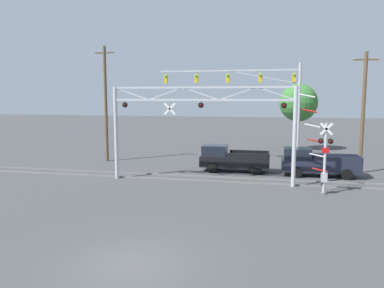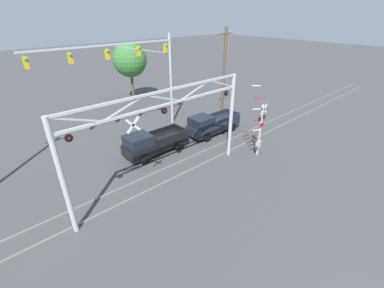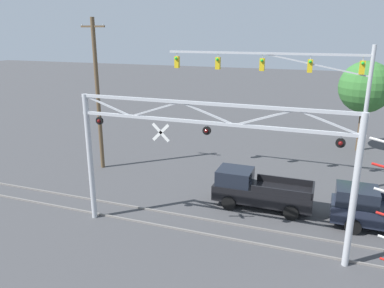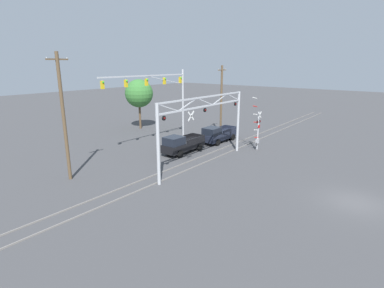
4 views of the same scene
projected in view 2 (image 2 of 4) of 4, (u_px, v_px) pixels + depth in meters
The scene contains 9 objects.
rail_track_near at pixel (166, 182), 17.93m from camera, with size 80.00×0.08×0.10m, color gray.
rail_track_far at pixel (154, 173), 18.89m from camera, with size 80.00×0.08×0.10m, color gray.
crossing_gantry at pixel (165, 126), 15.73m from camera, with size 12.82×0.30×6.66m.
crossing_signal_mast at pixel (259, 131), 20.29m from camera, with size 2.09×0.35×6.16m.
traffic_signal_span at pixel (141, 66), 22.79m from camera, with size 12.63×0.39×8.88m.
pickup_truck_lead at pixel (152, 143), 21.10m from camera, with size 5.46×2.11×2.10m.
pickup_truck_following at pixel (211, 124), 24.58m from camera, with size 5.65×2.11×2.10m.
utility_pole_right at pixel (224, 75), 26.22m from camera, with size 1.80×0.28×9.36m.
background_tree_beyond_span at pixel (130, 60), 31.50m from camera, with size 4.14×4.14×7.38m.
Camera 2 is at (-8.38, 1.42, 10.69)m, focal length 24.00 mm.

